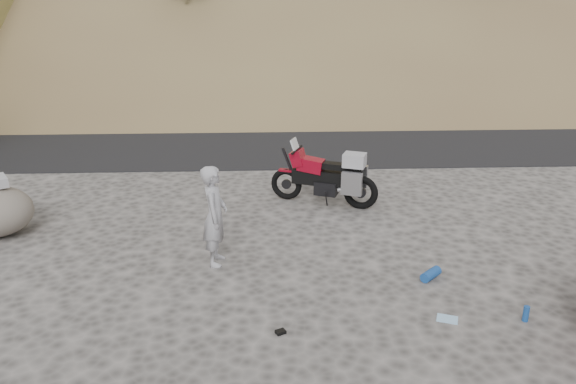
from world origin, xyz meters
The scene contains 8 objects.
ground centered at (0.00, 0.00, 0.00)m, with size 140.00×140.00×0.00m, color #413E3C.
road centered at (0.00, 9.00, 0.00)m, with size 120.00×7.00×0.05m, color black.
motorcycle centered at (0.35, 2.98, 0.63)m, with size 2.35×1.22×1.47m.
man centered at (-1.92, 0.25, 0.00)m, with size 0.65×0.43×1.78m, color #9D9CA2.
gear_blue_mat centered at (1.68, -0.51, 0.08)m, with size 0.17×0.17×0.41m, color #184590.
gear_bottle centered at (2.70, -1.81, 0.12)m, with size 0.09×0.09×0.24m, color #184590.
gear_glove_b centered at (-0.86, -1.97, 0.02)m, with size 0.14×0.10×0.05m, color black.
gear_blue_cloth centered at (1.58, -1.72, 0.01)m, with size 0.30×0.22×0.01m, color #96C5E9.
Camera 1 is at (-1.05, -8.68, 4.55)m, focal length 35.00 mm.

